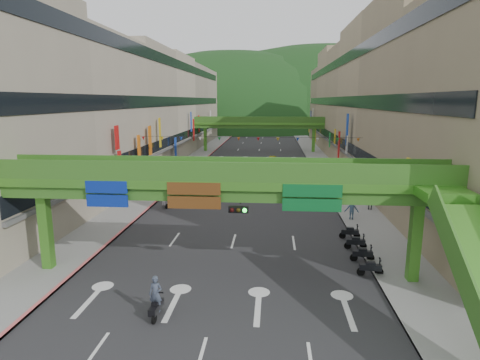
{
  "coord_description": "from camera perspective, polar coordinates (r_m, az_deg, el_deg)",
  "views": [
    {
      "loc": [
        2.82,
        -16.46,
        10.42
      ],
      "look_at": [
        0.0,
        18.0,
        3.5
      ],
      "focal_mm": 30.0,
      "sensor_mm": 36.0,
      "label": 1
    }
  ],
  "objects": [
    {
      "name": "hill_right",
      "position": [
        197.98,
        11.22,
        8.09
      ],
      "size": [
        208.0,
        176.0,
        128.0
      ],
      "primitive_type": "ellipsoid",
      "color": "#1C4419",
      "rests_on": "ground"
    },
    {
      "name": "curb_left",
      "position": [
        68.31,
        -5.43,
        2.57
      ],
      "size": [
        0.2,
        140.0,
        0.18
      ],
      "primitive_type": "cube",
      "color": "#CC5959",
      "rests_on": "ground"
    },
    {
      "name": "car_yellow",
      "position": [
        67.05,
        4.59,
        2.91
      ],
      "size": [
        2.08,
        4.05,
        1.32
      ],
      "primitive_type": "imported",
      "rotation": [
        0.0,
        0.0,
        -0.14
      ],
      "color": "gold",
      "rests_on": "ground"
    },
    {
      "name": "car_silver",
      "position": [
        65.02,
        -0.36,
        2.66
      ],
      "size": [
        1.57,
        3.92,
        1.27
      ],
      "primitive_type": "imported",
      "rotation": [
        0.0,
        0.0,
        -0.06
      ],
      "color": "#98979E",
      "rests_on": "ground"
    },
    {
      "name": "pedestrian_blue",
      "position": [
        36.43,
        15.6,
        -4.2
      ],
      "size": [
        0.95,
        0.69,
        1.88
      ],
      "primitive_type": "imported",
      "rotation": [
        0.0,
        0.0,
        2.99
      ],
      "color": "#354C63",
      "rests_on": "ground"
    },
    {
      "name": "bunting_string",
      "position": [
        46.76,
        1.21,
        5.84
      ],
      "size": [
        26.0,
        0.36,
        0.47
      ],
      "color": "black",
      "rests_on": "ground"
    },
    {
      "name": "curb_right",
      "position": [
        67.55,
        9.96,
        2.35
      ],
      "size": [
        0.2,
        140.0,
        0.18
      ],
      "primitive_type": "cube",
      "color": "gray",
      "rests_on": "ground"
    },
    {
      "name": "ground",
      "position": [
        19.69,
        -4.57,
        -20.69
      ],
      "size": [
        320.0,
        320.0,
        0.0
      ],
      "primitive_type": "plane",
      "color": "black",
      "rests_on": "ground"
    },
    {
      "name": "building_row_left",
      "position": [
        69.94,
        -13.66,
        10.22
      ],
      "size": [
        12.8,
        95.0,
        19.0
      ],
      "color": "#9E937F",
      "rests_on": "ground"
    },
    {
      "name": "scooter_rider_near",
      "position": [
        20.59,
        -11.87,
        -16.15
      ],
      "size": [
        0.68,
        1.6,
        2.14
      ],
      "color": "black",
      "rests_on": "ground"
    },
    {
      "name": "overpass_far",
      "position": [
        81.66,
        2.72,
        7.79
      ],
      "size": [
        28.0,
        2.2,
        7.1
      ],
      "color": "#4C9E2D",
      "rests_on": "ground"
    },
    {
      "name": "sidewalk_right",
      "position": [
        67.76,
        11.57,
        2.31
      ],
      "size": [
        4.0,
        140.0,
        0.15
      ],
      "primitive_type": "cube",
      "color": "gray",
      "rests_on": "ground"
    },
    {
      "name": "scooter_rider_far",
      "position": [
        58.12,
        1.15,
        1.91
      ],
      "size": [
        0.8,
        1.6,
        1.85
      ],
      "color": "#700706",
      "rests_on": "ground"
    },
    {
      "name": "overpass_near",
      "position": [
        22.54,
        -0.25,
        -2.06
      ],
      "size": [
        28.0,
        12.27,
        7.1
      ],
      "color": "#4C9E2D",
      "rests_on": "ground"
    },
    {
      "name": "pedestrian_red",
      "position": [
        43.97,
        15.64,
        -1.79
      ],
      "size": [
        0.92,
        0.84,
        1.54
      ],
      "primitive_type": "imported",
      "rotation": [
        0.0,
        0.0,
        0.44
      ],
      "color": "#BA2508",
      "rests_on": "ground"
    },
    {
      "name": "pedestrian_dark",
      "position": [
        40.29,
        18.02,
        -2.97
      ],
      "size": [
        1.09,
        0.74,
        1.72
      ],
      "primitive_type": "imported",
      "rotation": [
        0.0,
        0.0,
        -0.34
      ],
      "color": "black",
      "rests_on": "ground"
    },
    {
      "name": "scooter_rider_left",
      "position": [
        40.11,
        -10.38,
        -2.37
      ],
      "size": [
        1.1,
        1.58,
        2.1
      ],
      "color": "#95949C",
      "rests_on": "ground"
    },
    {
      "name": "road_slab",
      "position": [
        67.33,
        2.22,
        2.42
      ],
      "size": [
        18.0,
        140.0,
        0.02
      ],
      "primitive_type": "cube",
      "color": "#28282B",
      "rests_on": "ground"
    },
    {
      "name": "sidewalk_left",
      "position": [
        68.67,
        -6.99,
        2.57
      ],
      "size": [
        4.0,
        140.0,
        0.15
      ],
      "primitive_type": "cube",
      "color": "gray",
      "rests_on": "ground"
    },
    {
      "name": "building_row_right",
      "position": [
        68.39,
        18.59,
        9.94
      ],
      "size": [
        12.8,
        95.0,
        19.0
      ],
      "color": "gray",
      "rests_on": "ground"
    },
    {
      "name": "hill_left",
      "position": [
        177.66,
        -1.1,
        7.96
      ],
      "size": [
        168.0,
        140.0,
        112.0
      ],
      "primitive_type": "ellipsoid",
      "color": "#1C4419",
      "rests_on": "ground"
    },
    {
      "name": "scooter_rider_mid",
      "position": [
        54.48,
        0.53,
        1.44
      ],
      "size": [
        0.9,
        1.6,
        2.07
      ],
      "color": "black",
      "rests_on": "ground"
    },
    {
      "name": "parked_scooter_row",
      "position": [
        28.88,
        16.56,
        -9.22
      ],
      "size": [
        1.6,
        7.15,
        1.08
      ],
      "color": "black",
      "rests_on": "ground"
    }
  ]
}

